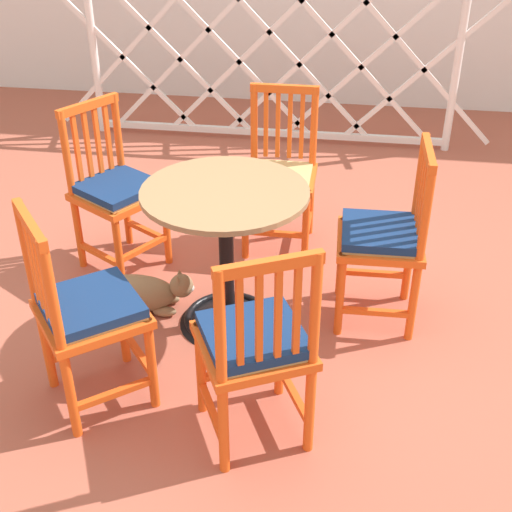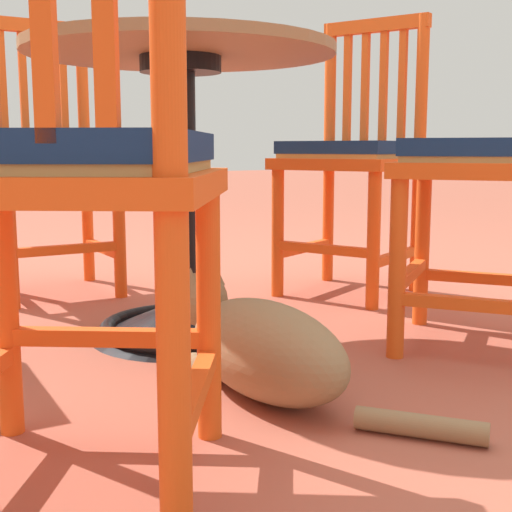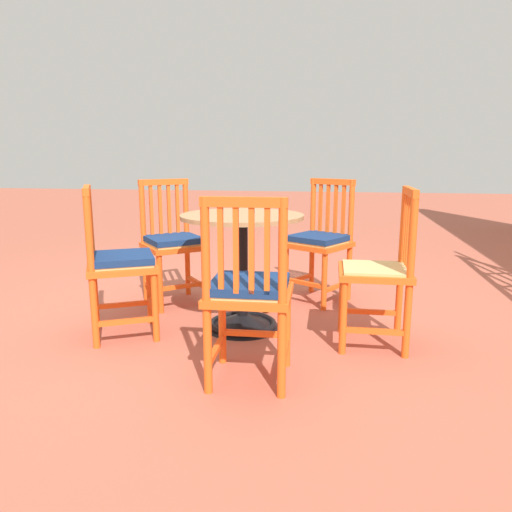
{
  "view_description": "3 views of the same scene",
  "coord_description": "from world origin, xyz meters",
  "px_view_note": "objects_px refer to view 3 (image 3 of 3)",
  "views": [
    {
      "loc": [
        0.54,
        -2.56,
        2.07
      ],
      "look_at": [
        0.11,
        0.24,
        0.34
      ],
      "focal_mm": 48.18,
      "sensor_mm": 36.0,
      "label": 1
    },
    {
      "loc": [
        -1.65,
        0.83,
        0.48
      ],
      "look_at": [
        -0.18,
        0.02,
        0.22
      ],
      "focal_mm": 49.22,
      "sensor_mm": 36.0,
      "label": 2
    },
    {
      "loc": [
        2.89,
        0.69,
        1.08
      ],
      "look_at": [
        -0.03,
        0.23,
        0.47
      ],
      "focal_mm": 33.92,
      "sensor_mm": 36.0,
      "label": 3
    }
  ],
  "objects_px": {
    "cafe_table": "(242,285)",
    "orange_chair_facing_out": "(320,242)",
    "orange_chair_near_fence": "(380,272)",
    "tabby_cat": "(260,294)",
    "orange_chair_by_planter": "(118,264)",
    "orange_chair_tucked_in": "(173,244)",
    "orange_chair_at_corner": "(249,293)"
  },
  "relations": [
    {
      "from": "cafe_table",
      "to": "orange_chair_facing_out",
      "type": "height_order",
      "value": "orange_chair_facing_out"
    },
    {
      "from": "orange_chair_near_fence",
      "to": "tabby_cat",
      "type": "relative_size",
      "value": 1.28
    },
    {
      "from": "cafe_table",
      "to": "orange_chair_by_planter",
      "type": "height_order",
      "value": "orange_chair_by_planter"
    },
    {
      "from": "orange_chair_near_fence",
      "to": "tabby_cat",
      "type": "bearing_deg",
      "value": -128.02
    },
    {
      "from": "cafe_table",
      "to": "orange_chair_near_fence",
      "type": "height_order",
      "value": "orange_chair_near_fence"
    },
    {
      "from": "orange_chair_by_planter",
      "to": "orange_chair_near_fence",
      "type": "relative_size",
      "value": 1.0
    },
    {
      "from": "orange_chair_by_planter",
      "to": "tabby_cat",
      "type": "bearing_deg",
      "value": 133.03
    },
    {
      "from": "orange_chair_tucked_in",
      "to": "orange_chair_near_fence",
      "type": "distance_m",
      "value": 1.55
    },
    {
      "from": "tabby_cat",
      "to": "orange_chair_at_corner",
      "type": "bearing_deg",
      "value": 6.11
    },
    {
      "from": "orange_chair_at_corner",
      "to": "orange_chair_facing_out",
      "type": "distance_m",
      "value": 1.45
    },
    {
      "from": "orange_chair_near_fence",
      "to": "orange_chair_by_planter",
      "type": "bearing_deg",
      "value": -86.58
    },
    {
      "from": "orange_chair_at_corner",
      "to": "tabby_cat",
      "type": "xyz_separation_m",
      "value": [
        -1.19,
        -0.13,
        -0.35
      ]
    },
    {
      "from": "orange_chair_by_planter",
      "to": "tabby_cat",
      "type": "distance_m",
      "value": 1.09
    },
    {
      "from": "cafe_table",
      "to": "orange_chair_near_fence",
      "type": "distance_m",
      "value": 0.85
    },
    {
      "from": "orange_chair_near_fence",
      "to": "orange_chair_facing_out",
      "type": "xyz_separation_m",
      "value": [
        -0.84,
        -0.36,
        0.01
      ]
    },
    {
      "from": "orange_chair_tucked_in",
      "to": "orange_chair_near_fence",
      "type": "relative_size",
      "value": 1.0
    },
    {
      "from": "orange_chair_by_planter",
      "to": "orange_chair_at_corner",
      "type": "distance_m",
      "value": 1.0
    },
    {
      "from": "orange_chair_tucked_in",
      "to": "orange_chair_at_corner",
      "type": "relative_size",
      "value": 1.0
    },
    {
      "from": "orange_chair_by_planter",
      "to": "orange_chair_facing_out",
      "type": "relative_size",
      "value": 1.0
    },
    {
      "from": "orange_chair_tucked_in",
      "to": "orange_chair_near_fence",
      "type": "xyz_separation_m",
      "value": [
        0.61,
        1.43,
        -0.01
      ]
    },
    {
      "from": "orange_chair_tucked_in",
      "to": "orange_chair_at_corner",
      "type": "bearing_deg",
      "value": 33.25
    },
    {
      "from": "cafe_table",
      "to": "orange_chair_tucked_in",
      "type": "distance_m",
      "value": 0.77
    },
    {
      "from": "orange_chair_near_fence",
      "to": "orange_chair_facing_out",
      "type": "height_order",
      "value": "same"
    },
    {
      "from": "orange_chair_tucked_in",
      "to": "tabby_cat",
      "type": "height_order",
      "value": "orange_chair_tucked_in"
    },
    {
      "from": "orange_chair_near_fence",
      "to": "orange_chair_facing_out",
      "type": "relative_size",
      "value": 1.0
    },
    {
      "from": "orange_chair_by_planter",
      "to": "orange_chair_at_corner",
      "type": "bearing_deg",
      "value": 61.15
    },
    {
      "from": "orange_chair_facing_out",
      "to": "cafe_table",
      "type": "bearing_deg",
      "value": -33.85
    },
    {
      "from": "tabby_cat",
      "to": "orange_chair_tucked_in",
      "type": "bearing_deg",
      "value": -89.68
    },
    {
      "from": "orange_chair_facing_out",
      "to": "tabby_cat",
      "type": "xyz_separation_m",
      "value": [
        0.23,
        -0.42,
        -0.35
      ]
    },
    {
      "from": "cafe_table",
      "to": "orange_chair_by_planter",
      "type": "bearing_deg",
      "value": -70.96
    },
    {
      "from": "cafe_table",
      "to": "orange_chair_near_fence",
      "type": "bearing_deg",
      "value": 79.45
    },
    {
      "from": "orange_chair_near_fence",
      "to": "orange_chair_at_corner",
      "type": "bearing_deg",
      "value": -48.63
    }
  ]
}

